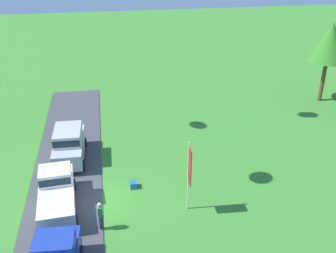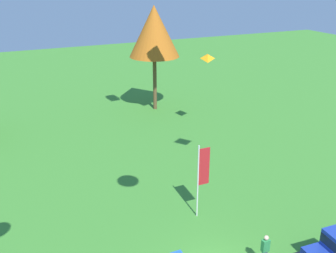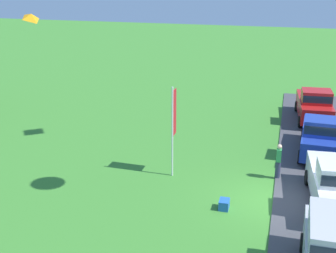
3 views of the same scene
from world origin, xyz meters
name	(u,v)px [view 1 (image 1 of 3)]	position (x,y,z in m)	size (l,w,h in m)	color
ground_plane	(104,201)	(0.00, 0.00, 0.00)	(120.00, 120.00, 0.00)	#3D842D
pavement_strip	(64,205)	(0.00, -2.28, 0.03)	(36.00, 4.40, 0.06)	#424247
car_suv_mid_row	(69,143)	(-5.12, -2.13, 1.30)	(4.64, 2.12, 2.28)	#B7B7BC
car_pickup_by_flagpole	(56,191)	(0.11, -2.54, 1.11)	(5.13, 2.34, 2.14)	white
person_on_lawn	(100,216)	(2.36, -0.15, 0.88)	(0.36, 0.24, 1.71)	#2D334C
tree_far_right	(330,42)	(-12.03, 20.12, 5.46)	(3.42, 3.42, 7.22)	brown
flag_banner	(189,170)	(1.68, 4.68, 2.74)	(0.71, 0.08, 4.32)	silver
cooler_box	(133,184)	(-1.13, 1.84, 0.20)	(0.56, 0.40, 0.40)	blue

